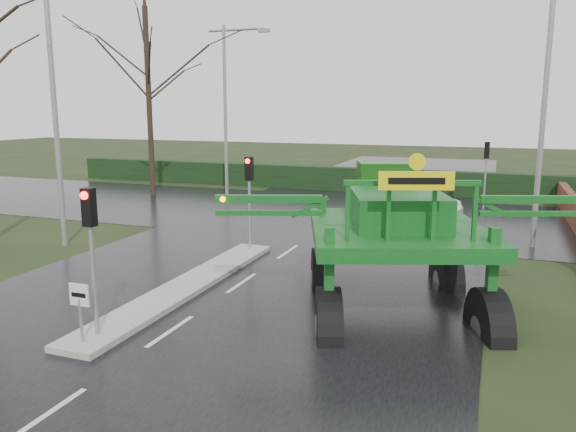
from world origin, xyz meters
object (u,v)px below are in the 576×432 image
(street_light_right, at_px, (537,87))
(street_light_left_near, at_px, (60,87))
(traffic_signal_far, at_px, (486,160))
(street_light_left_far, at_px, (230,95))
(crop_sprayer, at_px, (329,226))
(white_sedan, at_px, (418,215))
(traffic_signal_mid, at_px, (249,183))
(traffic_signal_near, at_px, (90,230))
(keep_left_sign, at_px, (80,303))

(street_light_right, bearing_deg, street_light_left_near, -159.89)
(traffic_signal_far, height_order, street_light_left_far, street_light_left_far)
(street_light_left_near, bearing_deg, traffic_signal_far, 43.63)
(crop_sprayer, relative_size, white_sedan, 2.22)
(traffic_signal_mid, xyz_separation_m, street_light_right, (9.49, 4.51, 3.40))
(crop_sprayer, xyz_separation_m, white_sedan, (0.10, 15.41, -2.51))
(traffic_signal_near, bearing_deg, white_sedan, 75.04)
(crop_sprayer, bearing_deg, white_sedan, 69.97)
(keep_left_sign, relative_size, street_light_right, 0.14)
(street_light_right, relative_size, crop_sprayer, 1.11)
(street_light_right, bearing_deg, traffic_signal_mid, -154.60)
(white_sedan, bearing_deg, traffic_signal_far, -33.19)
(traffic_signal_mid, height_order, street_light_right, street_light_right)
(street_light_left_near, xyz_separation_m, white_sedan, (11.71, 11.03, -5.99))
(traffic_signal_far, bearing_deg, street_light_right, 101.95)
(keep_left_sign, height_order, crop_sprayer, crop_sprayer)
(traffic_signal_far, bearing_deg, traffic_signal_mid, 58.07)
(traffic_signal_mid, height_order, street_light_left_far, street_light_left_far)
(traffic_signal_mid, distance_m, white_sedan, 10.99)
(traffic_signal_near, xyz_separation_m, traffic_signal_mid, (0.00, 8.50, 0.00))
(traffic_signal_far, relative_size, street_light_left_near, 0.35)
(traffic_signal_mid, distance_m, street_light_left_near, 7.83)
(keep_left_sign, bearing_deg, street_light_right, 54.88)
(keep_left_sign, height_order, traffic_signal_mid, traffic_signal_mid)
(traffic_signal_far, distance_m, street_light_left_far, 15.08)
(traffic_signal_near, distance_m, white_sedan, 18.85)
(keep_left_sign, xyz_separation_m, crop_sprayer, (4.72, 3.12, 1.46))
(crop_sprayer, distance_m, white_sedan, 15.61)
(traffic_signal_mid, relative_size, crop_sprayer, 0.39)
(keep_left_sign, distance_m, street_light_right, 17.23)
(street_light_left_near, relative_size, street_light_left_far, 1.00)
(traffic_signal_mid, bearing_deg, traffic_signal_near, -90.00)
(street_light_right, height_order, crop_sprayer, street_light_right)
(traffic_signal_near, distance_m, traffic_signal_mid, 8.50)
(traffic_signal_far, xyz_separation_m, street_light_left_far, (-14.69, -0.01, 3.40))
(keep_left_sign, xyz_separation_m, traffic_signal_far, (7.80, 21.51, 1.53))
(keep_left_sign, xyz_separation_m, white_sedan, (4.82, 18.53, -1.06))
(keep_left_sign, height_order, white_sedan, keep_left_sign)
(traffic_signal_far, height_order, crop_sprayer, crop_sprayer)
(traffic_signal_near, distance_m, street_light_left_near, 10.40)
(traffic_signal_mid, distance_m, street_light_left_far, 14.68)
(street_light_right, bearing_deg, traffic_signal_far, 101.95)
(street_light_left_far, height_order, crop_sprayer, street_light_left_far)
(traffic_signal_near, xyz_separation_m, traffic_signal_far, (7.80, 21.02, 0.00))
(street_light_left_near, height_order, crop_sprayer, street_light_left_near)
(street_light_left_near, xyz_separation_m, street_light_left_far, (0.00, 14.00, 0.00))
(keep_left_sign, distance_m, crop_sprayer, 5.84)
(traffic_signal_far, xyz_separation_m, street_light_right, (1.69, -8.01, 3.40))
(traffic_signal_mid, relative_size, white_sedan, 0.87)
(street_light_left_near, relative_size, crop_sprayer, 1.11)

